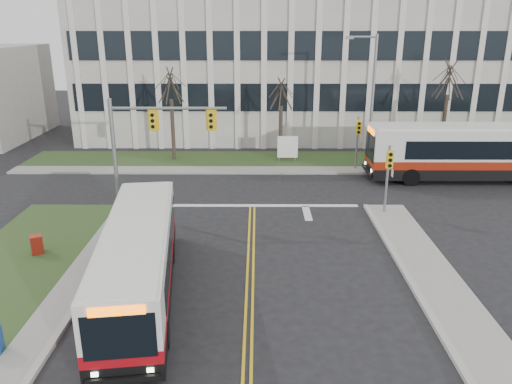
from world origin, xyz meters
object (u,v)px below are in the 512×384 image
object	(u,v)px
streetlight	(370,95)
bus_cross	(471,154)
bus_main	(139,262)
newspaper_box_red	(37,246)
directory_sign	(288,147)

from	to	relation	value
streetlight	bus_cross	bearing A→B (deg)	-24.77
bus_main	bus_cross	bearing A→B (deg)	31.73
bus_main	newspaper_box_red	xyz separation A→B (m)	(-5.38, 3.44, -0.94)
streetlight	bus_main	distance (m)	21.96
bus_main	newspaper_box_red	world-z (taller)	bus_main
streetlight	bus_main	size ratio (longest dim) A/B	0.87
bus_cross	newspaper_box_red	size ratio (longest dim) A/B	14.01
streetlight	newspaper_box_red	world-z (taller)	streetlight
streetlight	directory_sign	distance (m)	6.96
streetlight	directory_sign	world-z (taller)	streetlight
streetlight	bus_cross	world-z (taller)	streetlight
bus_main	bus_cross	world-z (taller)	bus_cross
bus_cross	streetlight	bearing A→B (deg)	-114.73
streetlight	bus_cross	distance (m)	7.69
directory_sign	bus_main	xyz separation A→B (m)	(-6.62, -19.20, 0.25)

